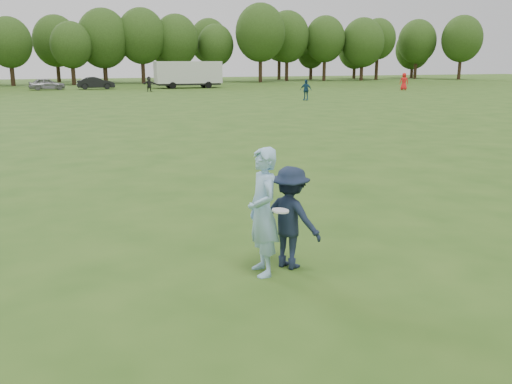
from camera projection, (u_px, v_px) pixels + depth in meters
ground at (322, 277)px, 8.69m from camera, size 200.00×200.00×0.00m
thrower at (263, 212)px, 8.60m from camera, size 0.52×0.77×2.08m
defender at (290, 218)px, 8.93m from camera, size 1.14×1.28×1.72m
player_far_b at (306, 90)px, 46.30m from camera, size 1.03×1.02×1.74m
player_far_c at (404, 81)px, 61.81m from camera, size 1.13×1.01×1.94m
player_far_d at (149, 84)px, 58.87m from camera, size 1.57×0.77×1.63m
car_e at (47, 84)px, 62.07m from camera, size 4.14×2.07×1.35m
car_f at (96, 83)px, 63.70m from camera, size 4.30×1.52×1.41m
field_cone at (306, 89)px, 60.92m from camera, size 0.28×0.28×0.30m
disc_in_play at (280, 211)px, 8.41m from camera, size 0.33×0.33×0.05m
cargo_trailer at (188, 73)px, 65.99m from camera, size 9.00×2.75×3.20m
treeline at (102, 39)px, 78.40m from camera, size 130.35×18.39×11.74m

